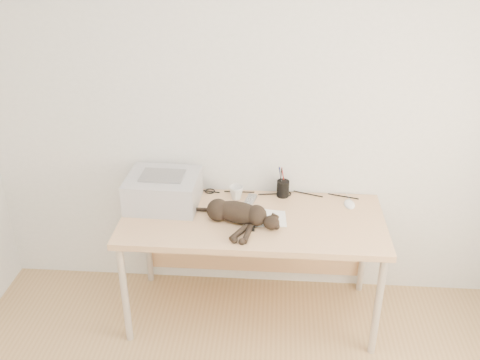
# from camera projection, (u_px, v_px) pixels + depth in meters

# --- Properties ---
(wall_back) EXTENTS (3.50, 0.00, 3.50)m
(wall_back) POSITION_uv_depth(u_px,v_px,m) (257.00, 110.00, 3.31)
(wall_back) COLOR silver
(wall_back) RESTS_ON floor
(desk) EXTENTS (1.60, 0.70, 0.74)m
(desk) POSITION_uv_depth(u_px,v_px,m) (253.00, 229.00, 3.39)
(desk) COLOR tan
(desk) RESTS_ON floor
(printer) EXTENTS (0.45, 0.39, 0.21)m
(printer) POSITION_uv_depth(u_px,v_px,m) (163.00, 190.00, 3.35)
(printer) COLOR #AFAFB4
(printer) RESTS_ON desk
(papers) EXTENTS (0.31, 0.23, 0.01)m
(papers) POSITION_uv_depth(u_px,v_px,m) (262.00, 217.00, 3.24)
(papers) COLOR white
(papers) RESTS_ON desk
(cat) EXTENTS (0.59, 0.39, 0.14)m
(cat) POSITION_uv_depth(u_px,v_px,m) (235.00, 213.00, 3.18)
(cat) COLOR black
(cat) RESTS_ON desk
(mug) EXTENTS (0.13, 0.13, 0.09)m
(mug) POSITION_uv_depth(u_px,v_px,m) (236.00, 193.00, 3.44)
(mug) COLOR silver
(mug) RESTS_ON desk
(pen_cup) EXTENTS (0.08, 0.08, 0.20)m
(pen_cup) POSITION_uv_depth(u_px,v_px,m) (283.00, 188.00, 3.47)
(pen_cup) COLOR black
(pen_cup) RESTS_ON desk
(remote_grey) EXTENTS (0.09, 0.20, 0.02)m
(remote_grey) POSITION_uv_depth(u_px,v_px,m) (249.00, 202.00, 3.40)
(remote_grey) COLOR slate
(remote_grey) RESTS_ON desk
(remote_black) EXTENTS (0.06, 0.18, 0.02)m
(remote_black) POSITION_uv_depth(u_px,v_px,m) (251.00, 222.00, 3.19)
(remote_black) COLOR black
(remote_black) RESTS_ON desk
(mouse) EXTENTS (0.08, 0.12, 0.04)m
(mouse) POSITION_uv_depth(u_px,v_px,m) (350.00, 203.00, 3.38)
(mouse) COLOR white
(mouse) RESTS_ON desk
(cable_tangle) EXTENTS (1.36, 0.08, 0.01)m
(cable_tangle) POSITION_uv_depth(u_px,v_px,m) (255.00, 193.00, 3.52)
(cable_tangle) COLOR black
(cable_tangle) RESTS_ON desk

